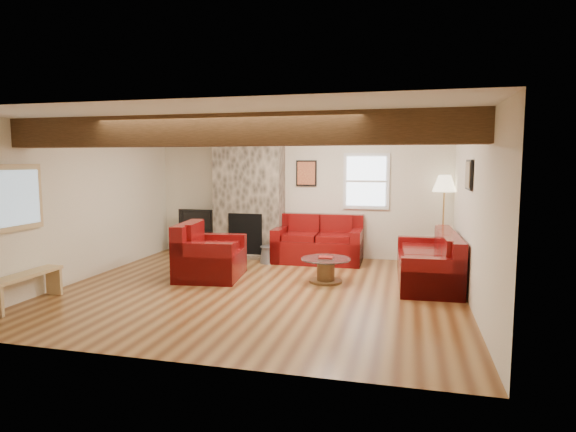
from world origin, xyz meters
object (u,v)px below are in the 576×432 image
Objects in this scene: armchair_red at (211,251)px; television at (198,220)px; loveseat at (318,239)px; tv_cabinet at (199,242)px; sofa_three at (427,258)px; floor_lamp at (444,188)px; coffee_table at (326,270)px.

television is (-1.14, 2.01, 0.24)m from armchair_red.
armchair_red is (-1.50, -1.71, 0.01)m from loveseat.
sofa_three is at bearing -17.98° from tv_cabinet.
tv_cabinet is (-2.64, 0.30, -0.21)m from loveseat.
television is (-4.63, 1.50, 0.30)m from sofa_three.
television is at bearing 179.03° from floor_lamp.
tv_cabinet is 0.56× the size of floor_lamp.
coffee_table is at bearing -137.11° from floor_lamp.
loveseat is at bearing -48.44° from armchair_red.
loveseat is at bearing 104.97° from coffee_table.
coffee_table is at bearing -76.23° from loveseat.
tv_cabinet is (-4.63, 1.50, -0.17)m from sofa_three.
coffee_table is at bearing -92.26° from armchair_red.
loveseat is 2.53m from floor_lamp.
tv_cabinet is (-1.14, 2.01, -0.22)m from armchair_red.
armchair_red is 1.20× the size of tv_cabinet.
loveseat is at bearing -6.48° from television.
loveseat is 1.77× the size of tv_cabinet.
loveseat is 2.11× the size of television.
floor_lamp is at bearing -0.97° from tv_cabinet.
sofa_three is 1.25× the size of floor_lamp.
coffee_table is (0.41, -1.55, -0.25)m from loveseat.
sofa_three is at bearing -32.33° from loveseat.
loveseat is at bearing -123.58° from sofa_three.
coffee_table is 3.60m from television.
armchair_red is (-3.50, -0.50, 0.05)m from sofa_three.
coffee_table is 0.47× the size of floor_lamp.
coffee_table is at bearing -31.17° from television.
floor_lamp reaches higher than coffee_table.
loveseat is 1.48× the size of armchair_red.
coffee_table is 1.00× the size of television.
television reaches higher than coffee_table.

